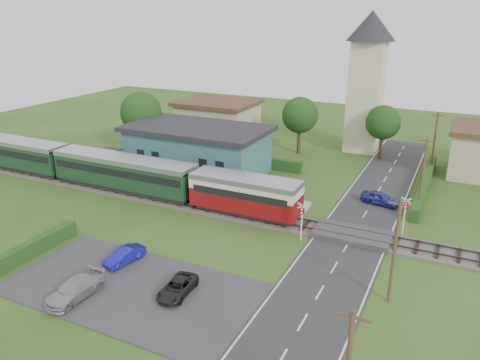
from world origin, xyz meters
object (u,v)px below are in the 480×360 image
at_px(train, 99,167).
at_px(car_park_silver, 75,289).
at_px(house_west, 218,120).
at_px(car_park_dark, 177,287).
at_px(equipment_hut, 109,161).
at_px(pedestrian_near, 242,187).
at_px(car_on_road, 380,198).
at_px(crossing_signal_far, 405,210).
at_px(church_tower, 368,72).
at_px(crossing_signal_near, 302,216).
at_px(pedestrian_far, 110,167).
at_px(car_park_blue, 125,255).
at_px(station_building, 198,149).

distance_m(train, car_park_silver, 20.78).
bearing_deg(house_west, car_park_dark, -65.26).
height_order(equipment_hut, pedestrian_near, equipment_hut).
distance_m(house_west, car_park_silver, 41.07).
height_order(car_on_road, car_park_dark, car_on_road).
bearing_deg(train, car_park_dark, -36.13).
distance_m(house_west, car_park_dark, 40.02).
relative_size(crossing_signal_far, car_on_road, 0.90).
xyz_separation_m(church_tower, crossing_signal_near, (1.40, -28.41, -8.08)).
distance_m(church_tower, car_on_road, 21.16).
bearing_deg(pedestrian_near, pedestrian_far, 4.30).
distance_m(crossing_signal_near, crossing_signal_far, 8.65).
xyz_separation_m(house_west, crossing_signal_near, (21.40, -25.41, -0.65)).
bearing_deg(equipment_hut, car_park_blue, -46.41).
bearing_deg(house_west, car_park_silver, -74.37).
distance_m(station_building, pedestrian_far, 9.91).
height_order(car_park_blue, pedestrian_far, pedestrian_far).
height_order(car_on_road, pedestrian_near, pedestrian_near).
height_order(equipment_hut, car_park_silver, equipment_hut).
bearing_deg(car_park_silver, pedestrian_near, 85.03).
bearing_deg(car_on_road, house_west, 71.69).
relative_size(equipment_hut, church_tower, 0.14).
distance_m(crossing_signal_near, pedestrian_near, 9.76).
height_order(crossing_signal_far, car_park_blue, crossing_signal_far).
xyz_separation_m(church_tower, car_on_road, (5.75, -17.98, -9.56)).
relative_size(station_building, car_park_silver, 3.77).
relative_size(crossing_signal_far, car_park_blue, 1.00).
bearing_deg(crossing_signal_far, pedestrian_near, 176.99).
bearing_deg(pedestrian_near, car_on_road, -157.11).
xyz_separation_m(station_building, pedestrian_near, (8.45, -5.80, -1.35)).
bearing_deg(car_on_road, church_tower, 29.62).
bearing_deg(church_tower, pedestrian_near, -106.03).
bearing_deg(train, house_west, 86.30).
relative_size(train, car_on_road, 11.90).
distance_m(train, pedestrian_far, 2.66).
relative_size(car_park_silver, car_park_dark, 1.21).
bearing_deg(train, pedestrian_near, 12.06).
relative_size(train, pedestrian_near, 24.25).
bearing_deg(equipment_hut, pedestrian_near, -0.03).
xyz_separation_m(crossing_signal_near, car_on_road, (4.35, 10.43, -1.47)).
relative_size(station_building, train, 0.37).
relative_size(church_tower, car_park_dark, 5.02).
bearing_deg(train, equipment_hut, 115.32).
distance_m(church_tower, car_park_silver, 44.46).
bearing_deg(crossing_signal_far, station_building, 164.37).
bearing_deg(car_park_dark, equipment_hut, 135.50).
xyz_separation_m(station_building, crossing_signal_near, (16.40, -11.40, -0.55)).
bearing_deg(pedestrian_far, crossing_signal_far, -95.89).
distance_m(house_west, car_on_road, 29.87).
height_order(train, house_west, house_west).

